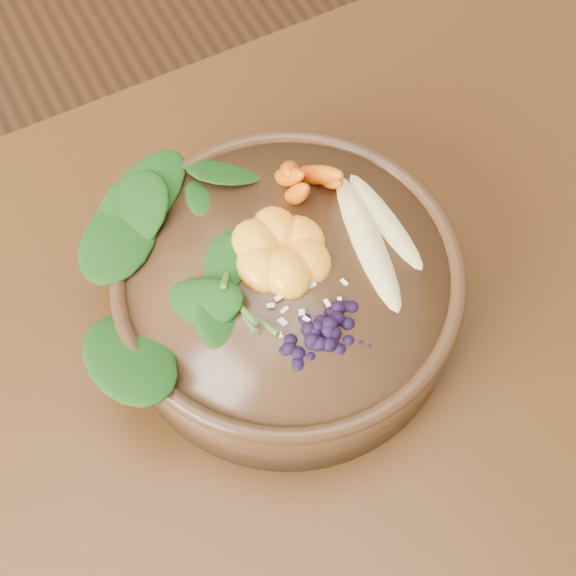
# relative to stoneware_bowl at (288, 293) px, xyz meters

# --- Properties ---
(stoneware_bowl) EXTENTS (0.32, 0.32, 0.08)m
(stoneware_bowl) POSITION_rel_stoneware_bowl_xyz_m (0.00, 0.00, 0.00)
(stoneware_bowl) COLOR #3D2615
(stoneware_bowl) RESTS_ON dining_table
(kale_heap) EXTENTS (0.21, 0.19, 0.05)m
(kale_heap) POSITION_rel_stoneware_bowl_xyz_m (-0.04, 0.07, 0.06)
(kale_heap) COLOR #164811
(kale_heap) RESTS_ON stoneware_bowl
(carrot_cluster) EXTENTS (0.07, 0.07, 0.08)m
(carrot_cluster) POSITION_rel_stoneware_bowl_xyz_m (0.06, 0.08, 0.08)
(carrot_cluster) COLOR orange
(carrot_cluster) RESTS_ON stoneware_bowl
(banana_halves) EXTENTS (0.07, 0.17, 0.03)m
(banana_halves) POSITION_rel_stoneware_bowl_xyz_m (0.09, -0.00, 0.06)
(banana_halves) COLOR #E0CC84
(banana_halves) RESTS_ON stoneware_bowl
(mandarin_cluster) EXTENTS (0.09, 0.10, 0.03)m
(mandarin_cluster) POSITION_rel_stoneware_bowl_xyz_m (0.00, 0.02, 0.06)
(mandarin_cluster) COLOR #FF9D1E
(mandarin_cluster) RESTS_ON stoneware_bowl
(blueberry_pile) EXTENTS (0.15, 0.11, 0.04)m
(blueberry_pile) POSITION_rel_stoneware_bowl_xyz_m (-0.00, -0.06, 0.06)
(blueberry_pile) COLOR black
(blueberry_pile) RESTS_ON stoneware_bowl
(coconut_flakes) EXTENTS (0.10, 0.08, 0.01)m
(coconut_flakes) POSITION_rel_stoneware_bowl_xyz_m (0.00, -0.02, 0.05)
(coconut_flakes) COLOR white
(coconut_flakes) RESTS_ON stoneware_bowl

